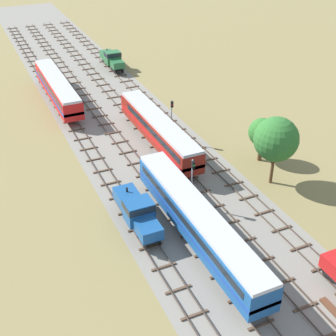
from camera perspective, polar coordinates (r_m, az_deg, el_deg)
ground_plane at (r=65.31m, az=-5.24°, el=4.84°), size 480.00×480.00×0.00m
ballast_bed at (r=65.31m, az=-5.24°, el=4.85°), size 16.88×176.00×0.01m
track_far_left at (r=64.57m, az=-10.94°, el=4.18°), size 2.40×126.00×0.29m
track_left at (r=65.53m, az=-7.31°, el=4.94°), size 2.40×126.00×0.29m
track_centre_left at (r=66.74m, az=-3.80°, el=5.65°), size 2.40×126.00×0.29m
track_centre at (r=68.21m, az=-0.42°, el=6.31°), size 2.40×126.00×0.29m
passenger_coach_left_near at (r=43.12m, az=3.71°, el=-6.54°), size 2.96×22.00×3.80m
shunter_loco_far_left_mid at (r=45.34m, az=-3.82°, el=-5.34°), size 2.74×8.46×3.10m
diesel_railcar_centre_left_midfar at (r=59.30m, az=-1.20°, el=4.89°), size 2.96×20.50×3.80m
diesel_railcar_far_left_far at (r=74.40m, az=-13.58°, el=9.69°), size 2.96×20.50×3.80m
shunter_loco_centre_farther at (r=88.41m, az=-6.96°, el=13.38°), size 2.74×8.46×3.10m
signal_post_nearest at (r=47.22m, az=3.02°, el=-1.24°), size 0.28×0.47×5.77m
signal_post_near at (r=60.08m, az=0.45°, el=6.47°), size 0.28×0.47×5.94m
lineside_tree_0 at (r=51.62m, az=13.29°, el=3.48°), size 5.01×5.01×8.14m
lineside_tree_1 at (r=56.78m, az=11.66°, el=4.35°), size 3.48×3.48×5.64m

